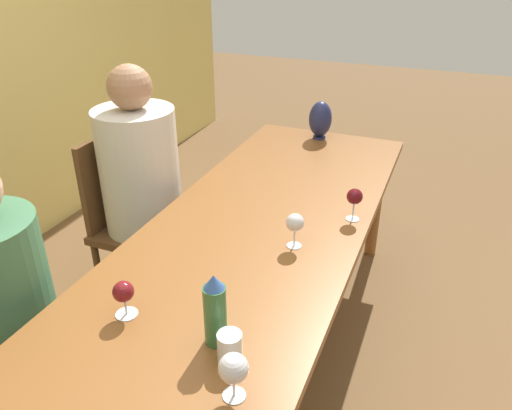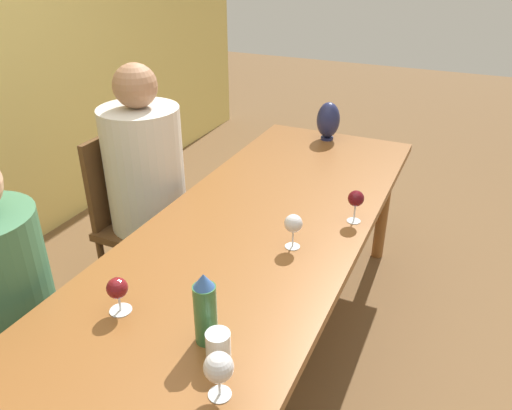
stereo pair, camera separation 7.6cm
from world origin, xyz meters
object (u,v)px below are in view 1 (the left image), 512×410
(chair_far, at_px, (134,217))
(water_bottle, at_px, (215,310))
(water_tumbler, at_px, (230,348))
(person_far, at_px, (144,189))
(wine_glass_3, at_px, (123,293))
(wine_glass_4, at_px, (355,197))
(vase, at_px, (320,119))
(wine_glass_2, at_px, (295,223))
(wine_glass_0, at_px, (233,369))
(person_near, at_px, (1,307))

(chair_far, bearing_deg, water_bottle, -133.49)
(water_tumbler, distance_m, person_far, 1.28)
(wine_glass_3, bearing_deg, water_bottle, -90.17)
(person_far, bearing_deg, wine_glass_4, -89.38)
(vase, relative_size, chair_far, 0.24)
(water_tumbler, height_order, wine_glass_2, wine_glass_2)
(vase, distance_m, wine_glass_3, 1.77)
(wine_glass_2, bearing_deg, person_far, 72.07)
(wine_glass_0, relative_size, person_far, 0.11)
(chair_far, bearing_deg, water_tumbler, -133.18)
(water_bottle, relative_size, water_tumbler, 2.45)
(person_far, bearing_deg, wine_glass_3, -149.53)
(wine_glass_2, distance_m, person_near, 1.09)
(water_bottle, height_order, wine_glass_4, water_bottle)
(water_bottle, bearing_deg, person_near, 93.07)
(water_tumbler, bearing_deg, chair_far, 46.82)
(water_tumbler, xyz_separation_m, wine_glass_4, (0.93, -0.14, 0.06))
(wine_glass_4, height_order, chair_far, chair_far)
(water_tumbler, relative_size, wine_glass_4, 0.68)
(wine_glass_0, relative_size, wine_glass_2, 0.98)
(wine_glass_2, distance_m, person_far, 0.93)
(wine_glass_0, bearing_deg, person_far, 42.91)
(wine_glass_0, relative_size, wine_glass_3, 1.11)
(wine_glass_0, height_order, person_near, person_near)
(water_bottle, relative_size, wine_glass_4, 1.68)
(wine_glass_2, xyz_separation_m, person_near, (-0.62, 0.87, -0.19))
(water_tumbler, xyz_separation_m, chair_far, (0.92, 0.98, -0.27))
(chair_far, relative_size, person_far, 0.73)
(wine_glass_4, distance_m, chair_far, 1.17)
(wine_glass_0, xyz_separation_m, person_near, (0.12, 0.95, -0.19))
(wine_glass_3, relative_size, person_far, 0.09)
(wine_glass_4, bearing_deg, wine_glass_3, 148.85)
(chair_far, xyz_separation_m, person_far, (0.00, -0.09, 0.18))
(wine_glass_0, relative_size, chair_far, 0.14)
(wine_glass_2, xyz_separation_m, wine_glass_4, (0.29, -0.16, 0.00))
(water_bottle, xyz_separation_m, wine_glass_2, (0.58, -0.05, -0.01))
(wine_glass_0, xyz_separation_m, wine_glass_3, (0.16, 0.45, -0.01))
(wine_glass_4, distance_m, person_far, 1.04)
(water_tumbler, bearing_deg, vase, 7.98)
(wine_glass_0, distance_m, chair_far, 1.49)
(water_tumbler, relative_size, vase, 0.43)
(water_bottle, relative_size, vase, 1.06)
(wine_glass_4, bearing_deg, water_tumbler, 171.31)
(wine_glass_3, bearing_deg, wine_glass_4, -31.15)
(wine_glass_2, relative_size, person_near, 0.11)
(vase, bearing_deg, water_bottle, -173.98)
(water_bottle, bearing_deg, water_tumbler, -128.79)
(wine_glass_3, distance_m, person_near, 0.54)
(water_bottle, distance_m, vase, 1.78)
(wine_glass_2, height_order, wine_glass_3, wine_glass_2)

